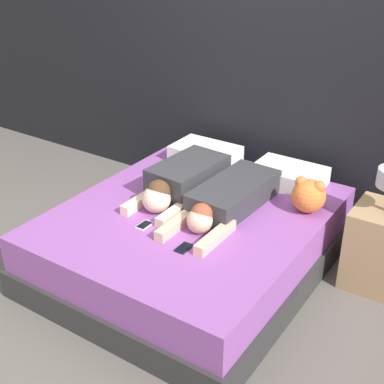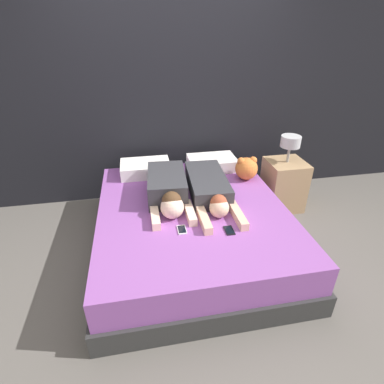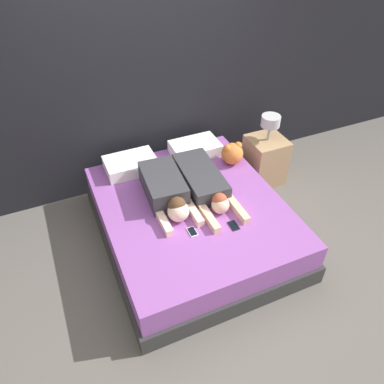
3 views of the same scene
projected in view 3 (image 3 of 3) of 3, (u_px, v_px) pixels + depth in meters
The scene contains 11 objects.
ground_plane at pixel (192, 236), 3.97m from camera, with size 12.00×12.00×0.00m, color #5B5651.
wall_back at pixel (147, 77), 3.95m from camera, with size 12.00×0.06×2.60m.
bed at pixel (192, 221), 3.82m from camera, with size 1.76×2.05×0.47m.
pillow_head_left at pixel (131, 164), 4.05m from camera, with size 0.54×0.37×0.14m.
pillow_head_right at pixel (195, 148), 4.28m from camera, with size 0.54×0.37×0.14m.
person_left at pixel (167, 191), 3.64m from camera, with size 0.40×0.90×0.23m.
person_right at pixel (204, 183), 3.77m from camera, with size 0.39×1.09×0.20m.
cell_phone_left at pixel (192, 232), 3.37m from camera, with size 0.07×0.12×0.01m.
cell_phone_right at pixel (234, 226), 3.43m from camera, with size 0.07×0.12×0.01m.
plush_toy at pixel (232, 153), 4.11m from camera, with size 0.24×0.24×0.25m.
nightstand at pixel (265, 158), 4.51m from camera, with size 0.42×0.42×0.89m.
Camera 3 is at (-1.09, -2.49, 2.92)m, focal length 35.00 mm.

